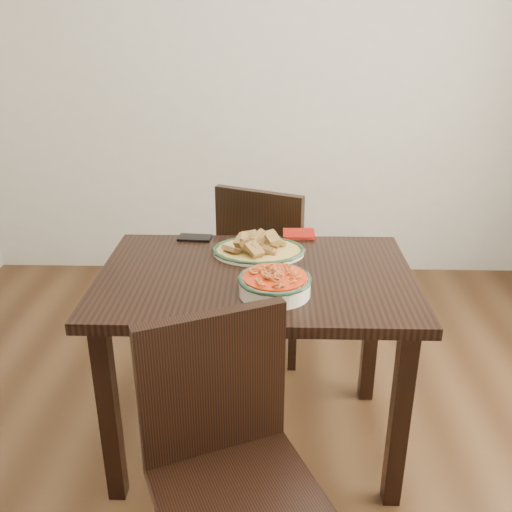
{
  "coord_description": "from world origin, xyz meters",
  "views": [
    {
      "loc": [
        0.1,
        -1.81,
        1.61
      ],
      "look_at": [
        0.05,
        0.06,
        0.81
      ],
      "focal_mm": 40.0,
      "sensor_mm": 36.0,
      "label": 1
    }
  ],
  "objects_px": {
    "chair_far": "(268,263)",
    "chair_near": "(228,457)",
    "noodle_bowl": "(275,282)",
    "dining_table": "(256,300)",
    "smartphone": "(195,238)",
    "fish_plate": "(259,243)"
  },
  "relations": [
    {
      "from": "fish_plate",
      "to": "smartphone",
      "type": "xyz_separation_m",
      "value": [
        -0.27,
        0.15,
        -0.04
      ]
    },
    {
      "from": "dining_table",
      "to": "fish_plate",
      "type": "distance_m",
      "value": 0.24
    },
    {
      "from": "chair_near",
      "to": "noodle_bowl",
      "type": "relative_size",
      "value": 3.6
    },
    {
      "from": "chair_far",
      "to": "smartphone",
      "type": "height_order",
      "value": "chair_far"
    },
    {
      "from": "dining_table",
      "to": "chair_near",
      "type": "height_order",
      "value": "chair_near"
    },
    {
      "from": "chair_far",
      "to": "noodle_bowl",
      "type": "height_order",
      "value": "chair_far"
    },
    {
      "from": "smartphone",
      "to": "fish_plate",
      "type": "bearing_deg",
      "value": -23.85
    },
    {
      "from": "chair_far",
      "to": "chair_near",
      "type": "relative_size",
      "value": 1.0
    },
    {
      "from": "chair_far",
      "to": "chair_near",
      "type": "bearing_deg",
      "value": 109.29
    },
    {
      "from": "chair_far",
      "to": "fish_plate",
      "type": "distance_m",
      "value": 0.56
    },
    {
      "from": "chair_far",
      "to": "fish_plate",
      "type": "xyz_separation_m",
      "value": [
        -0.03,
        -0.47,
        0.3
      ]
    },
    {
      "from": "chair_far",
      "to": "chair_near",
      "type": "height_order",
      "value": "same"
    },
    {
      "from": "dining_table",
      "to": "chair_near",
      "type": "xyz_separation_m",
      "value": [
        -0.06,
        -0.65,
        -0.14
      ]
    },
    {
      "from": "dining_table",
      "to": "fish_plate",
      "type": "bearing_deg",
      "value": 88.23
    },
    {
      "from": "chair_near",
      "to": "noodle_bowl",
      "type": "xyz_separation_m",
      "value": [
        0.13,
        0.49,
        0.29
      ]
    },
    {
      "from": "dining_table",
      "to": "fish_plate",
      "type": "xyz_separation_m",
      "value": [
        0.01,
        0.18,
        0.15
      ]
    },
    {
      "from": "noodle_bowl",
      "to": "smartphone",
      "type": "bearing_deg",
      "value": 123.76
    },
    {
      "from": "chair_near",
      "to": "smartphone",
      "type": "height_order",
      "value": "chair_near"
    },
    {
      "from": "dining_table",
      "to": "chair_near",
      "type": "relative_size",
      "value": 1.27
    },
    {
      "from": "dining_table",
      "to": "chair_near",
      "type": "bearing_deg",
      "value": -95.2
    },
    {
      "from": "noodle_bowl",
      "to": "smartphone",
      "type": "relative_size",
      "value": 1.84
    },
    {
      "from": "fish_plate",
      "to": "chair_near",
      "type": "bearing_deg",
      "value": -94.44
    }
  ]
}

